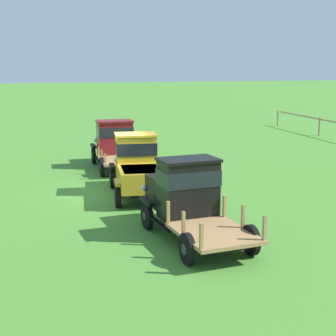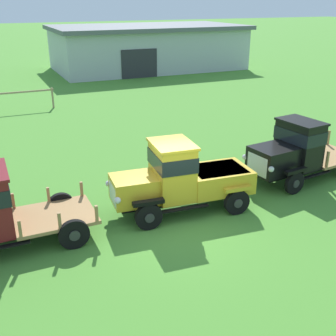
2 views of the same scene
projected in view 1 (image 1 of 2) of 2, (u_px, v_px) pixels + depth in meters
The scene contains 4 objects.
ground_plane at pixel (112, 193), 19.86m from camera, with size 240.00×240.00×0.00m, color #47842D.
vintage_truck_foreground_near at pixel (114, 142), 24.88m from camera, with size 4.86×2.05×2.26m.
vintage_truck_second_in_line at pixel (137, 166), 19.41m from camera, with size 4.66×2.20×2.32m.
vintage_truck_midrow_center at pixel (186, 196), 14.90m from camera, with size 5.05×2.41×2.29m.
Camera 1 is at (19.18, -2.84, 4.91)m, focal length 55.00 mm.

